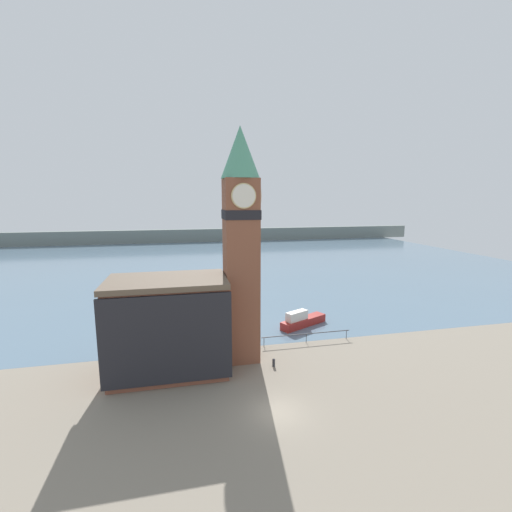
{
  "coord_description": "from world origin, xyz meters",
  "views": [
    {
      "loc": [
        -6.83,
        -23.35,
        16.3
      ],
      "look_at": [
        -0.15,
        7.29,
        11.14
      ],
      "focal_mm": 24.0,
      "sensor_mm": 36.0,
      "label": 1
    }
  ],
  "objects": [
    {
      "name": "mooring_bollard_near",
      "position": [
        1.63,
        7.2,
        0.44
      ],
      "size": [
        0.28,
        0.28,
        0.81
      ],
      "color": "#2D2D33",
      "rests_on": "ground_plane"
    },
    {
      "name": "pier_railing",
      "position": [
        6.82,
        11.95,
        0.95
      ],
      "size": [
        10.66,
        0.08,
        1.09
      ],
      "color": "#333338",
      "rests_on": "ground_plane"
    },
    {
      "name": "far_shoreline",
      "position": [
        0.0,
        112.2,
        2.5
      ],
      "size": [
        180.0,
        3.0,
        5.0
      ],
      "color": "slate",
      "rests_on": "water"
    },
    {
      "name": "boat_near",
      "position": [
        8.08,
        16.98,
        0.8
      ],
      "size": [
        6.93,
        4.43,
        2.19
      ],
      "rotation": [
        0.0,
        0.0,
        0.46
      ],
      "color": "maroon",
      "rests_on": "water"
    },
    {
      "name": "water",
      "position": [
        0.0,
        72.2,
        -0.0
      ],
      "size": [
        160.0,
        120.0,
        0.0
      ],
      "color": "slate",
      "rests_on": "ground_plane"
    },
    {
      "name": "clock_tower",
      "position": [
        -1.14,
        9.71,
        12.33
      ],
      "size": [
        3.76,
        3.76,
        23.21
      ],
      "color": "brown",
      "rests_on": "ground_plane"
    },
    {
      "name": "pier_building",
      "position": [
        -8.35,
        8.49,
        4.57
      ],
      "size": [
        11.07,
        7.04,
        9.09
      ],
      "color": "brown",
      "rests_on": "ground_plane"
    },
    {
      "name": "ground_plane",
      "position": [
        0.0,
        0.0,
        0.0
      ],
      "size": [
        160.0,
        160.0,
        0.0
      ],
      "primitive_type": "plane",
      "color": "gray"
    }
  ]
}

